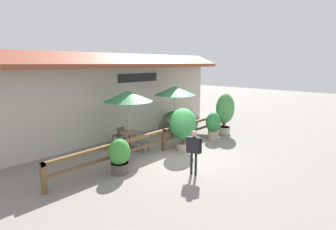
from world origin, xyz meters
name	(u,v)px	position (x,y,z in m)	size (l,w,h in m)	color
ground_plane	(182,156)	(0.00, 0.00, 0.00)	(60.00, 60.00, 0.00)	gray
building_facade	(118,96)	(0.00, 4.10, 2.17)	(14.28, 1.49, 4.23)	#BCB7A8
patio_railing	(164,135)	(0.00, 1.05, 0.70)	(10.40, 0.14, 0.95)	brown
patio_umbrella_near	(128,96)	(-0.76, 2.41, 2.35)	(2.12, 2.12, 2.62)	#B7B2A8
dining_table_near	(129,135)	(-0.76, 2.41, 0.60)	(0.86, 0.86, 0.75)	olive
chair_near_streetside	(141,140)	(-0.72, 1.70, 0.50)	(0.48, 0.48, 0.88)	#514C47
chair_near_wallside	(119,135)	(-0.77, 3.12, 0.50)	(0.45, 0.45, 0.88)	#514C47
patio_umbrella_middle	(175,91)	(2.33, 2.38, 2.35)	(2.12, 2.12, 2.62)	#B7B2A8
dining_table_middle	(175,124)	(2.33, 2.38, 0.60)	(0.86, 0.86, 0.75)	olive
chair_middle_streetside	(185,127)	(2.38, 1.72, 0.50)	(0.45, 0.45, 0.88)	#514C47
chair_middle_wallside	(165,124)	(2.31, 3.04, 0.50)	(0.51, 0.51, 0.88)	#514C47
potted_plant_corner_fern	(120,156)	(-2.74, 0.59, 0.63)	(0.77, 0.69, 1.22)	#564C47
potted_plant_tall_tropical	(213,124)	(3.03, 0.45, 0.74)	(0.81, 0.73, 1.34)	#B7AD99
potted_plant_broad_leaf	(183,125)	(0.65, 0.51, 1.12)	(1.23, 1.11, 1.85)	#B7AD99
potted_plant_small_flowering	(225,110)	(4.24, 0.49, 1.27)	(1.05, 0.94, 2.17)	#B7AD99
potted_plant_entrance_palm	(172,118)	(3.49, 3.55, 0.56)	(0.79, 0.71, 0.97)	#B7AD99
pedestrian	(194,147)	(-1.15, -1.39, 0.99)	(0.32, 0.52, 1.54)	black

